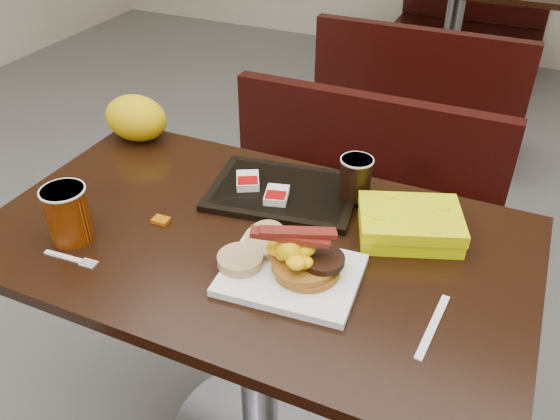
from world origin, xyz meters
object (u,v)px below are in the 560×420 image
at_px(coffee_cup_far, 356,178).
at_px(bench_far_n, 469,15).
at_px(platter, 291,275).
at_px(hashbrown_sleeve_right, 277,195).
at_px(tray, 284,192).
at_px(bench_far_s, 423,89).
at_px(knife, 433,326).
at_px(hashbrown_sleeve_left, 248,181).
at_px(pancake_stack, 307,266).
at_px(bench_near_n, 346,214).
at_px(coffee_cup_near, 68,214).
at_px(paper_bag, 136,118).
at_px(table_far, 450,44).
at_px(fork, 63,256).
at_px(table_near, 258,352).
at_px(clamshell, 410,224).

bearing_deg(coffee_cup_far, bench_far_n, 92.91).
distance_m(platter, hashbrown_sleeve_right, 0.27).
bearing_deg(tray, bench_far_s, 81.11).
distance_m(hashbrown_sleeve_right, coffee_cup_far, 0.19).
height_order(knife, hashbrown_sleeve_left, hashbrown_sleeve_left).
bearing_deg(bench_far_n, hashbrown_sleeve_left, -91.81).
height_order(pancake_stack, hashbrown_sleeve_left, pancake_stack).
relative_size(bench_near_n, tray, 2.84).
distance_m(bench_far_s, bench_far_n, 1.40).
bearing_deg(hashbrown_sleeve_left, bench_far_s, 58.91).
distance_m(coffee_cup_near, paper_bag, 0.47).
relative_size(coffee_cup_far, paper_bag, 0.54).
relative_size(bench_far_n, hashbrown_sleeve_right, 14.04).
bearing_deg(knife, table_far, -166.72).
relative_size(fork, hashbrown_sleeve_left, 1.71).
bearing_deg(bench_far_n, hashbrown_sleeve_right, -90.14).
relative_size(table_near, bench_far_n, 1.20).
xyz_separation_m(platter, hashbrown_sleeve_left, (-0.23, 0.26, 0.02)).
bearing_deg(knife, pancake_stack, -92.43).
xyz_separation_m(knife, paper_bag, (-0.93, 0.39, 0.06)).
bearing_deg(fork, platter, 12.93).
xyz_separation_m(table_near, clamshell, (0.31, 0.15, 0.40)).
distance_m(table_far, fork, 2.87).
distance_m(table_near, bench_far_n, 3.30).
bearing_deg(fork, hashbrown_sleeve_right, 44.54).
bearing_deg(bench_far_s, knife, -78.25).
distance_m(bench_near_n, coffee_cup_near, 1.04).
height_order(bench_far_s, platter, platter).
bearing_deg(tray, bench_near_n, 80.38).
bearing_deg(tray, pancake_stack, -65.89).
bearing_deg(hashbrown_sleeve_left, hashbrown_sleeve_right, -45.49).
relative_size(table_far, platter, 4.42).
bearing_deg(tray, fork, -137.19).
xyz_separation_m(table_near, knife, (0.42, -0.11, 0.38)).
distance_m(bench_near_n, hashbrown_sleeve_right, 0.70).
bearing_deg(bench_far_n, table_near, -90.00).
height_order(knife, clamshell, clamshell).
xyz_separation_m(pancake_stack, coffee_cup_near, (-0.52, -0.09, 0.03)).
relative_size(platter, clamshell, 1.23).
bearing_deg(table_far, knife, -81.23).
xyz_separation_m(table_far, platter, (0.13, -2.69, 0.38)).
xyz_separation_m(coffee_cup_far, clamshell, (0.15, -0.08, -0.04)).
xyz_separation_m(table_near, paper_bag, (-0.51, 0.28, 0.44)).
height_order(hashbrown_sleeve_left, clamshell, clamshell).
xyz_separation_m(bench_near_n, coffee_cup_near, (-0.36, -0.87, 0.45)).
height_order(platter, clamshell, clamshell).
bearing_deg(hashbrown_sleeve_left, paper_bag, 136.26).
bearing_deg(fork, tray, 47.90).
relative_size(table_near, coffee_cup_far, 11.98).
height_order(fork, clamshell, clamshell).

